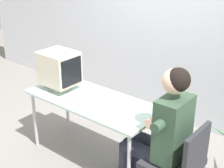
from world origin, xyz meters
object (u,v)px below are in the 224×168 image
Objects in this scene: desk at (92,104)px; crt_monitor at (59,68)px; keyboard at (86,94)px; office_chair at (179,161)px; person_seated at (162,129)px.

desk is 3.44× the size of crt_monitor.
office_chair is (1.20, -0.07, -0.28)m from keyboard.
crt_monitor is 0.32× the size of person_seated.
desk is at bearing 2.88° from crt_monitor.
crt_monitor reaches higher than office_chair.
person_seated is (1.35, -0.02, -0.25)m from crt_monitor.
desk is at bearing -15.61° from keyboard.
office_chair reaches higher than keyboard.
crt_monitor is 0.52× the size of office_chair.
office_chair is at bearing -0.63° from crt_monitor.
desk is 1.78× the size of office_chair.
keyboard is (0.34, 0.06, -0.23)m from crt_monitor.
person_seated is (1.00, -0.07, -0.02)m from keyboard.
crt_monitor is at bearing -177.12° from desk.
keyboard is 1.01m from person_seated.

